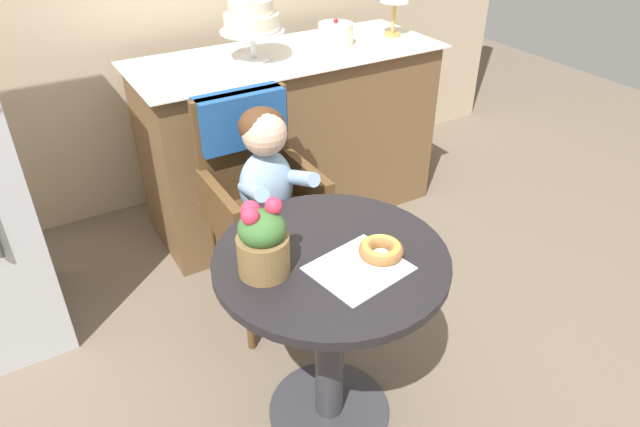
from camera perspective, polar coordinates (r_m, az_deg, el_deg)
The scene contains 10 objects.
ground_plane at distance 2.22m, azimuth 0.91°, elevation -19.22°, with size 8.00×8.00×0.00m, color #6B5B4C.
cafe_table at distance 1.84m, azimuth 1.05°, elevation -9.48°, with size 0.72×0.72×0.72m.
wicker_chair at distance 2.31m, azimuth -6.69°, elevation 3.99°, with size 0.42×0.45×0.95m.
seated_child at distance 2.17m, azimuth -5.02°, elevation 3.17°, with size 0.27×0.32×0.73m.
paper_napkin at distance 1.66m, azimuth 3.92°, elevation -5.52°, with size 0.26×0.22×0.00m, color white.
donut_front at distance 1.70m, azimuth 6.16°, elevation -3.59°, with size 0.14×0.14×0.04m.
flower_vase at distance 1.59m, azimuth -5.81°, elevation -2.78°, with size 0.15×0.16×0.23m.
display_counter at distance 3.05m, azimuth -2.94°, elevation 7.74°, with size 1.56×0.62×0.90m.
tiered_cake_stand at distance 2.77m, azimuth -6.90°, elevation 18.77°, with size 0.30×0.30×0.28m.
round_layer_cake at distance 3.01m, azimuth 1.57°, elevation 17.57°, with size 0.18×0.18×0.13m.
Camera 1 is at (-0.72, -1.15, 1.75)m, focal length 31.85 mm.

